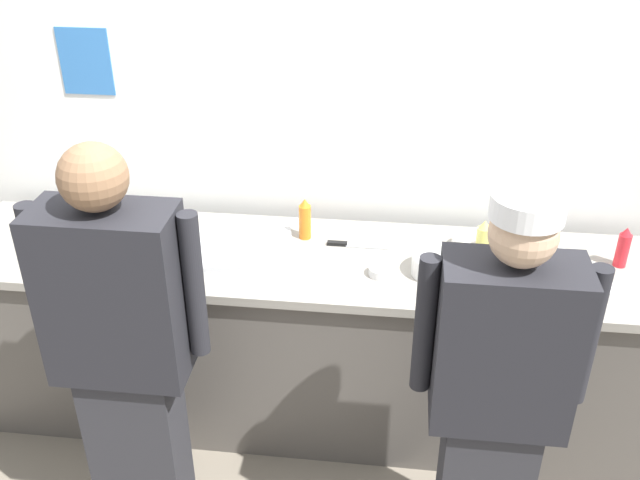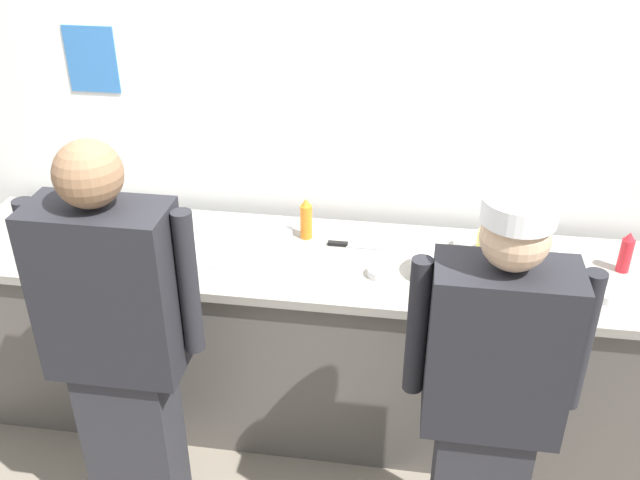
{
  "view_description": "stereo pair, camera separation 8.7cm",
  "coord_description": "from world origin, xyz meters",
  "px_view_note": "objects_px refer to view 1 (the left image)",
  "views": [
    {
      "loc": [
        0.38,
        -2.26,
        2.48
      ],
      "look_at": [
        0.07,
        0.39,
        0.97
      ],
      "focal_mm": 39.74,
      "sensor_mm": 36.0,
      "label": 1
    },
    {
      "loc": [
        0.47,
        -2.24,
        2.48
      ],
      "look_at": [
        0.07,
        0.39,
        0.97
      ],
      "focal_mm": 39.74,
      "sensor_mm": 36.0,
      "label": 2
    }
  ],
  "objects_px": {
    "sheet_tray": "(232,249)",
    "squeeze_bottle_secondary": "(623,248)",
    "deli_cup": "(495,240)",
    "mixing_bowl_steel": "(122,239)",
    "squeeze_bottle_spare": "(305,219)",
    "squeeze_bottle_primary": "(483,243)",
    "plate_stack_front": "(552,274)",
    "plate_stack_rear": "(439,265)",
    "chef_near_left": "(124,352)",
    "ramekin_green_sauce": "(461,240)",
    "ramekin_red_sauce": "(608,291)",
    "ramekin_orange_sauce": "(382,270)",
    "chefs_knife": "(352,245)",
    "chef_center": "(497,396)",
    "ramekin_yellow_sauce": "(563,256)"
  },
  "relations": [
    {
      "from": "sheet_tray",
      "to": "deli_cup",
      "type": "relative_size",
      "value": 5.26
    },
    {
      "from": "chef_center",
      "to": "squeeze_bottle_spare",
      "type": "bearing_deg",
      "value": 129.84
    },
    {
      "from": "chefs_knife",
      "to": "squeeze_bottle_primary",
      "type": "bearing_deg",
      "value": -9.03
    },
    {
      "from": "ramekin_yellow_sauce",
      "to": "ramekin_orange_sauce",
      "type": "bearing_deg",
      "value": -165.25
    },
    {
      "from": "squeeze_bottle_secondary",
      "to": "mixing_bowl_steel",
      "type": "bearing_deg",
      "value": -176.55
    },
    {
      "from": "sheet_tray",
      "to": "plate_stack_rear",
      "type": "bearing_deg",
      "value": -4.64
    },
    {
      "from": "chef_near_left",
      "to": "mixing_bowl_steel",
      "type": "bearing_deg",
      "value": 110.22
    },
    {
      "from": "squeeze_bottle_primary",
      "to": "mixing_bowl_steel",
      "type": "bearing_deg",
      "value": -177.3
    },
    {
      "from": "plate_stack_front",
      "to": "squeeze_bottle_spare",
      "type": "distance_m",
      "value": 1.09
    },
    {
      "from": "mixing_bowl_steel",
      "to": "squeeze_bottle_primary",
      "type": "bearing_deg",
      "value": 2.7
    },
    {
      "from": "ramekin_green_sauce",
      "to": "ramekin_yellow_sauce",
      "type": "bearing_deg",
      "value": -12.45
    },
    {
      "from": "chef_center",
      "to": "squeeze_bottle_spare",
      "type": "distance_m",
      "value": 1.22
    },
    {
      "from": "plate_stack_rear",
      "to": "ramekin_orange_sauce",
      "type": "xyz_separation_m",
      "value": [
        -0.24,
        -0.04,
        -0.02
      ]
    },
    {
      "from": "plate_stack_rear",
      "to": "sheet_tray",
      "type": "relative_size",
      "value": 0.43
    },
    {
      "from": "mixing_bowl_steel",
      "to": "ramekin_red_sauce",
      "type": "height_order",
      "value": "mixing_bowl_steel"
    },
    {
      "from": "chef_near_left",
      "to": "chef_center",
      "type": "distance_m",
      "value": 1.31
    },
    {
      "from": "mixing_bowl_steel",
      "to": "chefs_knife",
      "type": "xyz_separation_m",
      "value": [
        1.0,
        0.16,
        -0.05
      ]
    },
    {
      "from": "sheet_tray",
      "to": "squeeze_bottle_secondary",
      "type": "relative_size",
      "value": 2.89
    },
    {
      "from": "chef_near_left",
      "to": "sheet_tray",
      "type": "height_order",
      "value": "chef_near_left"
    },
    {
      "from": "plate_stack_front",
      "to": "mixing_bowl_steel",
      "type": "height_order",
      "value": "mixing_bowl_steel"
    },
    {
      "from": "plate_stack_front",
      "to": "ramekin_green_sauce",
      "type": "xyz_separation_m",
      "value": [
        -0.35,
        0.29,
        -0.03
      ]
    },
    {
      "from": "sheet_tray",
      "to": "ramekin_orange_sauce",
      "type": "relative_size",
      "value": 4.86
    },
    {
      "from": "chef_near_left",
      "to": "plate_stack_rear",
      "type": "xyz_separation_m",
      "value": [
        1.13,
        0.66,
        0.04
      ]
    },
    {
      "from": "chef_near_left",
      "to": "squeeze_bottle_spare",
      "type": "xyz_separation_m",
      "value": [
        0.53,
        0.9,
        0.09
      ]
    },
    {
      "from": "chefs_knife",
      "to": "plate_stack_rear",
      "type": "bearing_deg",
      "value": -26.35
    },
    {
      "from": "sheet_tray",
      "to": "ramekin_orange_sauce",
      "type": "distance_m",
      "value": 0.67
    },
    {
      "from": "plate_stack_front",
      "to": "squeeze_bottle_spare",
      "type": "height_order",
      "value": "squeeze_bottle_spare"
    },
    {
      "from": "squeeze_bottle_spare",
      "to": "sheet_tray",
      "type": "bearing_deg",
      "value": -151.45
    },
    {
      "from": "plate_stack_rear",
      "to": "squeeze_bottle_secondary",
      "type": "distance_m",
      "value": 0.79
    },
    {
      "from": "chef_near_left",
      "to": "squeeze_bottle_primary",
      "type": "height_order",
      "value": "chef_near_left"
    },
    {
      "from": "chef_center",
      "to": "ramekin_red_sauce",
      "type": "xyz_separation_m",
      "value": [
        0.49,
        0.61,
        0.06
      ]
    },
    {
      "from": "squeeze_bottle_spare",
      "to": "ramekin_green_sauce",
      "type": "height_order",
      "value": "squeeze_bottle_spare"
    },
    {
      "from": "plate_stack_rear",
      "to": "ramekin_green_sauce",
      "type": "distance_m",
      "value": 0.28
    },
    {
      "from": "chef_near_left",
      "to": "chefs_knife",
      "type": "relative_size",
      "value": 6.13
    },
    {
      "from": "squeeze_bottle_primary",
      "to": "squeeze_bottle_spare",
      "type": "bearing_deg",
      "value": 169.79
    },
    {
      "from": "chef_center",
      "to": "plate_stack_rear",
      "type": "distance_m",
      "value": 0.72
    },
    {
      "from": "chef_center",
      "to": "ramekin_green_sauce",
      "type": "distance_m",
      "value": 0.96
    },
    {
      "from": "chef_near_left",
      "to": "squeeze_bottle_secondary",
      "type": "height_order",
      "value": "chef_near_left"
    },
    {
      "from": "plate_stack_rear",
      "to": "squeeze_bottle_spare",
      "type": "xyz_separation_m",
      "value": [
        -0.6,
        0.24,
        0.05
      ]
    },
    {
      "from": "sheet_tray",
      "to": "squeeze_bottle_secondary",
      "type": "distance_m",
      "value": 1.67
    },
    {
      "from": "plate_stack_front",
      "to": "ramekin_green_sauce",
      "type": "relative_size",
      "value": 2.27
    },
    {
      "from": "plate_stack_rear",
      "to": "mixing_bowl_steel",
      "type": "height_order",
      "value": "mixing_bowl_steel"
    },
    {
      "from": "squeeze_bottle_secondary",
      "to": "ramekin_yellow_sauce",
      "type": "xyz_separation_m",
      "value": [
        -0.24,
        0.01,
        -0.07
      ]
    },
    {
      "from": "plate_stack_front",
      "to": "ramekin_red_sauce",
      "type": "bearing_deg",
      "value": -15.83
    },
    {
      "from": "ramekin_green_sauce",
      "to": "squeeze_bottle_secondary",
      "type": "bearing_deg",
      "value": -8.95
    },
    {
      "from": "chef_near_left",
      "to": "deli_cup",
      "type": "distance_m",
      "value": 1.64
    },
    {
      "from": "squeeze_bottle_spare",
      "to": "squeeze_bottle_primary",
      "type": "bearing_deg",
      "value": -10.21
    },
    {
      "from": "ramekin_red_sauce",
      "to": "ramekin_orange_sauce",
      "type": "bearing_deg",
      "value": 176.98
    },
    {
      "from": "mixing_bowl_steel",
      "to": "squeeze_bottle_spare",
      "type": "xyz_separation_m",
      "value": [
        0.78,
        0.21,
        0.04
      ]
    },
    {
      "from": "chef_near_left",
      "to": "squeeze_bottle_primary",
      "type": "distance_m",
      "value": 1.52
    }
  ]
}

